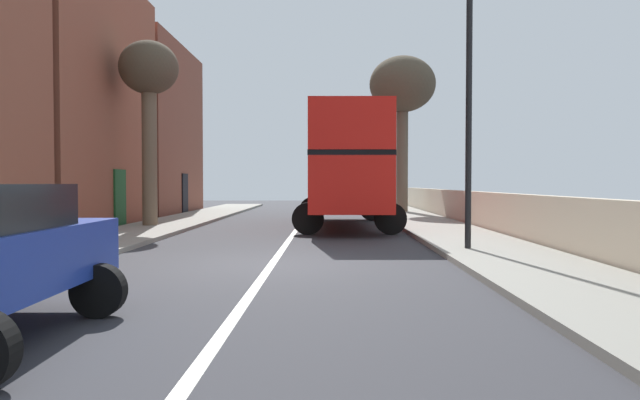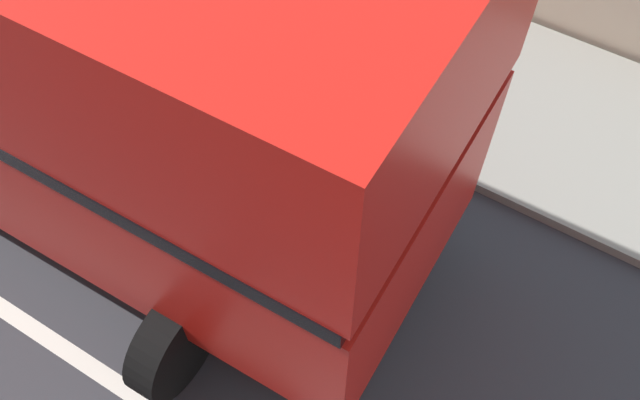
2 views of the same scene
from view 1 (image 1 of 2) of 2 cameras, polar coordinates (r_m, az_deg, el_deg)
The scene contains 9 objects.
ground_plane at distance 11.79m, azimuth -4.66°, elevation -6.19°, with size 84.00×84.00×0.00m, color #333338.
road_centre_line at distance 11.79m, azimuth -4.66°, elevation -6.17°, with size 0.16×54.00×0.01m, color silver.
sidewalk_left at distance 13.19m, azimuth -26.45°, elevation -5.26°, with size 2.60×60.00×0.12m, color gray.
sidewalk_right at distance 12.32m, azimuth 18.79°, elevation -5.65°, with size 2.60×60.00×0.12m, color gray.
boundary_wall_right at distance 12.82m, azimuth 25.43°, elevation -2.79°, with size 0.36×54.00×1.30m, color beige.
double_decker_bus at distance 21.73m, azimuth 2.41°, elevation 3.62°, with size 3.66×10.12×4.06m.
street_tree_right_1 at distance 31.49m, azimuth 7.98°, elevation 10.65°, with size 3.43×3.43×8.08m.
street_tree_left_4 at distance 21.95m, azimuth -16.22°, elevation 11.06°, with size 2.06×2.06×6.48m.
lamppost_right at distance 14.00m, azimuth 14.21°, elevation 10.64°, with size 0.32×0.32×6.31m.
Camera 1 is at (1.14, -11.63, 1.61)m, focal length 33.09 mm.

